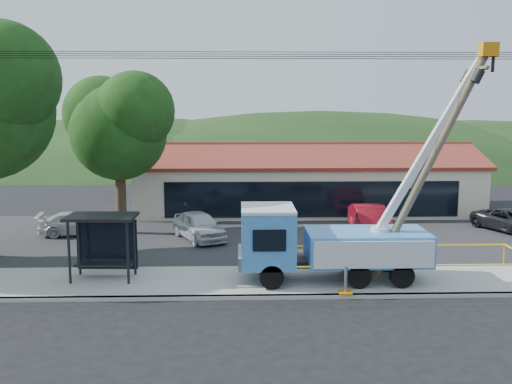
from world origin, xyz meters
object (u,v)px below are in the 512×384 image
at_px(car_dark, 510,233).
at_px(car_white, 80,236).
at_px(utility_truck, 328,240).
at_px(bus_shelter, 103,231).
at_px(car_silver, 199,241).
at_px(leaning_pole, 433,156).
at_px(car_red, 369,236).

bearing_deg(car_dark, car_white, 157.26).
height_order(utility_truck, car_dark, utility_truck).
distance_m(utility_truck, bus_shelter, 9.08).
distance_m(utility_truck, car_silver, 9.49).
bearing_deg(utility_truck, car_silver, 127.49).
height_order(car_white, car_dark, car_white).
relative_size(utility_truck, bus_shelter, 3.55).
relative_size(leaning_pole, bus_shelter, 3.32).
xyz_separation_m(car_white, car_dark, (24.01, 0.06, 0.00)).
xyz_separation_m(bus_shelter, car_dark, (20.76, 8.19, -2.08)).
xyz_separation_m(car_silver, car_white, (-6.64, 1.27, 0.00)).
bearing_deg(car_red, utility_truck, -112.56).
relative_size(bus_shelter, car_dark, 0.62).
height_order(leaning_pole, car_dark, leaning_pole).
bearing_deg(leaning_pole, car_red, 92.93).
height_order(car_red, car_dark, car_red).
bearing_deg(utility_truck, car_white, 144.83).
bearing_deg(car_white, car_dark, -98.51).
distance_m(car_white, car_dark, 24.01).
relative_size(leaning_pole, car_silver, 2.12).
bearing_deg(bus_shelter, car_red, 33.25).
bearing_deg(car_dark, car_red, 160.54).
bearing_deg(car_white, leaning_pole, -126.99).
bearing_deg(utility_truck, car_red, 66.33).
height_order(car_silver, car_white, car_silver).
relative_size(car_white, car_dark, 0.96).
bearing_deg(car_red, leaning_pole, -85.96).
xyz_separation_m(leaning_pole, car_white, (-16.36, 8.82, -5.16)).
height_order(leaning_pole, car_silver, leaning_pole).
height_order(car_red, car_white, car_red).
distance_m(leaning_pole, car_white, 19.29).
bearing_deg(car_red, car_dark, 4.53).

